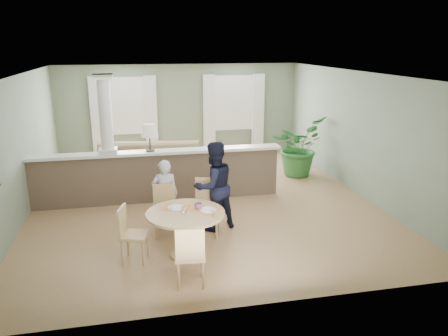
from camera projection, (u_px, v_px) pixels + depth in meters
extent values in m
plane|color=tan|center=(202.00, 201.00, 9.43)|extent=(8.00, 8.00, 0.00)
cube|color=gray|center=(180.00, 111.00, 12.82)|extent=(7.00, 0.02, 2.70)
cube|color=gray|center=(21.00, 148.00, 8.37)|extent=(0.02, 8.00, 2.70)
cube|color=gray|center=(356.00, 133.00, 9.75)|extent=(0.02, 8.00, 2.70)
cube|color=gray|center=(253.00, 209.00, 5.30)|extent=(7.00, 0.02, 2.70)
cube|color=white|center=(200.00, 73.00, 8.69)|extent=(7.00, 8.00, 0.02)
cube|color=white|center=(124.00, 106.00, 12.42)|extent=(1.10, 0.02, 1.50)
cube|color=white|center=(124.00, 106.00, 12.40)|extent=(1.22, 0.04, 1.62)
cube|color=white|center=(233.00, 103.00, 13.05)|extent=(1.10, 0.02, 1.50)
cube|color=white|center=(233.00, 103.00, 13.03)|extent=(1.22, 0.04, 1.62)
cube|color=silver|center=(97.00, 118.00, 12.27)|extent=(0.35, 0.10, 2.30)
cube|color=silver|center=(151.00, 116.00, 12.57)|extent=(0.35, 0.10, 2.30)
cube|color=silver|center=(209.00, 114.00, 12.90)|extent=(0.35, 0.10, 2.30)
cube|color=silver|center=(258.00, 113.00, 13.20)|extent=(0.35, 0.10, 2.30)
cube|color=brown|center=(159.00, 177.00, 9.30)|extent=(5.20, 0.22, 1.05)
cube|color=white|center=(158.00, 152.00, 9.15)|extent=(5.32, 0.36, 0.06)
cube|color=white|center=(108.00, 151.00, 8.93)|extent=(0.36, 0.36, 0.10)
cylinder|color=white|center=(105.00, 115.00, 8.72)|extent=(0.26, 0.26, 1.39)
cube|color=white|center=(103.00, 77.00, 8.51)|extent=(0.38, 0.38, 0.10)
cylinder|color=black|center=(150.00, 150.00, 9.10)|extent=(0.18, 0.18, 0.03)
cylinder|color=black|center=(150.00, 143.00, 9.06)|extent=(0.03, 0.03, 0.28)
cone|color=beige|center=(149.00, 130.00, 8.99)|extent=(0.36, 0.36, 0.26)
imported|color=#937B50|center=(148.00, 165.00, 10.42)|extent=(3.38, 1.69, 0.94)
imported|color=#29682B|center=(298.00, 146.00, 11.10)|extent=(1.77, 1.77, 1.49)
cylinder|color=tan|center=(187.00, 254.00, 7.00)|extent=(0.52, 0.52, 0.04)
cylinder|color=tan|center=(186.00, 234.00, 6.91)|extent=(0.14, 0.14, 0.67)
cylinder|color=tan|center=(186.00, 213.00, 6.81)|extent=(1.24, 1.24, 0.04)
cube|color=#C8452D|center=(176.00, 207.00, 6.99)|extent=(0.51, 0.44, 0.01)
cube|color=#C8452D|center=(207.00, 210.00, 6.89)|extent=(0.54, 0.52, 0.01)
cylinder|color=white|center=(176.00, 208.00, 6.96)|extent=(0.27, 0.27, 0.01)
cylinder|color=white|center=(208.00, 210.00, 6.86)|extent=(0.27, 0.27, 0.01)
cylinder|color=white|center=(184.00, 209.00, 6.77)|extent=(0.08, 0.08, 0.09)
cube|color=silver|center=(172.00, 208.00, 6.91)|extent=(0.07, 0.18, 0.00)
cube|color=silver|center=(165.00, 208.00, 6.97)|extent=(0.08, 0.21, 0.00)
cylinder|color=white|center=(213.00, 214.00, 6.64)|extent=(0.04, 0.04, 0.07)
cylinder|color=silver|center=(213.00, 211.00, 6.62)|extent=(0.04, 0.04, 0.01)
imported|color=#244FAB|center=(198.00, 206.00, 6.91)|extent=(0.15, 0.15, 0.10)
cube|color=tan|center=(165.00, 212.00, 7.65)|extent=(0.42, 0.42, 0.05)
cylinder|color=tan|center=(156.00, 228.00, 7.53)|extent=(0.04, 0.04, 0.41)
cylinder|color=tan|center=(175.00, 227.00, 7.58)|extent=(0.04, 0.04, 0.41)
cylinder|color=tan|center=(156.00, 221.00, 7.84)|extent=(0.04, 0.04, 0.41)
cylinder|color=tan|center=(174.00, 220.00, 7.89)|extent=(0.04, 0.04, 0.41)
cube|color=tan|center=(164.00, 196.00, 7.75)|extent=(0.38, 0.05, 0.44)
cube|color=tan|center=(207.00, 209.00, 7.66)|extent=(0.54, 0.54, 0.05)
cylinder|color=tan|center=(196.00, 226.00, 7.56)|extent=(0.04, 0.04, 0.46)
cylinder|color=tan|center=(217.00, 226.00, 7.55)|extent=(0.04, 0.04, 0.46)
cylinder|color=tan|center=(197.00, 218.00, 7.91)|extent=(0.04, 0.04, 0.46)
cylinder|color=tan|center=(217.00, 218.00, 7.90)|extent=(0.04, 0.04, 0.46)
cube|color=tan|center=(207.00, 191.00, 7.78)|extent=(0.42, 0.14, 0.49)
cube|color=tan|center=(190.00, 255.00, 6.08)|extent=(0.46, 0.46, 0.05)
cylinder|color=tan|center=(202.00, 264.00, 6.32)|extent=(0.04, 0.04, 0.42)
cylinder|color=tan|center=(179.00, 265.00, 6.29)|extent=(0.04, 0.04, 0.42)
cylinder|color=tan|center=(203.00, 275.00, 5.99)|extent=(0.04, 0.04, 0.42)
cylinder|color=tan|center=(178.00, 277.00, 5.96)|extent=(0.04, 0.04, 0.42)
cube|color=tan|center=(190.00, 245.00, 5.83)|extent=(0.40, 0.08, 0.45)
cube|color=tan|center=(135.00, 235.00, 6.73)|extent=(0.49, 0.49, 0.05)
cylinder|color=tan|center=(143.00, 254.00, 6.63)|extent=(0.04, 0.04, 0.41)
cylinder|color=tan|center=(148.00, 244.00, 6.94)|extent=(0.04, 0.04, 0.41)
cylinder|color=tan|center=(122.00, 253.00, 6.64)|extent=(0.04, 0.04, 0.41)
cylinder|color=tan|center=(128.00, 244.00, 6.96)|extent=(0.04, 0.04, 0.41)
cube|color=tan|center=(122.00, 221.00, 6.67)|extent=(0.14, 0.38, 0.44)
imported|color=#AAAAB0|center=(165.00, 194.00, 7.89)|extent=(0.49, 0.33, 1.30)
imported|color=black|center=(214.00, 186.00, 7.82)|extent=(0.96, 0.86, 1.63)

